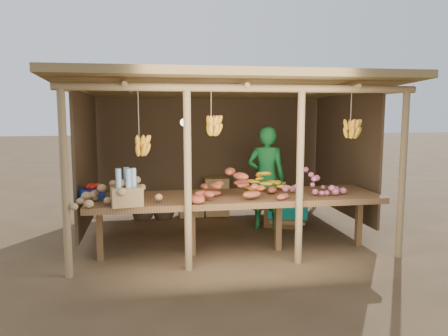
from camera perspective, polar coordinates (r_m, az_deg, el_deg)
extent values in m
plane|color=brown|center=(7.01, 0.00, -8.55)|extent=(60.00, 60.00, 0.00)
cylinder|color=#987A4E|center=(5.29, -20.05, -2.03)|extent=(0.09, 0.09, 2.20)
cylinder|color=#987A4E|center=(6.14, 22.28, -0.88)|extent=(0.09, 0.09, 2.20)
cylinder|color=#987A4E|center=(8.23, -16.42, 1.35)|extent=(0.09, 0.09, 2.20)
cylinder|color=#987A4E|center=(8.80, 11.89, 1.86)|extent=(0.09, 0.09, 2.20)
cylinder|color=#987A4E|center=(5.22, -4.75, -1.71)|extent=(0.09, 0.09, 2.20)
cylinder|color=#987A4E|center=(5.52, 9.87, -1.30)|extent=(0.09, 0.09, 2.20)
cylinder|color=#987A4E|center=(5.27, 2.84, 10.39)|extent=(4.40, 0.09, 0.09)
cylinder|color=#987A4E|center=(8.22, -1.82, 9.31)|extent=(4.40, 0.09, 0.09)
cube|color=olive|center=(6.75, 0.00, 10.50)|extent=(4.70, 3.50, 0.28)
cube|color=#4B3823|center=(8.23, -1.77, 2.41)|extent=(4.20, 0.04, 1.98)
cube|color=#4B3823|center=(6.93, -17.49, 1.14)|extent=(0.04, 2.40, 1.98)
cube|color=#4B3823|center=(7.60, 15.39, 1.73)|extent=(0.04, 2.40, 1.98)
cube|color=brown|center=(5.92, 1.58, -3.95)|extent=(3.90, 1.05, 0.08)
cube|color=brown|center=(5.93, -15.92, -8.18)|extent=(0.08, 0.08, 0.72)
cube|color=brown|center=(5.92, -4.19, -7.94)|extent=(0.08, 0.08, 0.72)
cube|color=brown|center=(6.15, 7.10, -7.39)|extent=(0.08, 0.08, 0.72)
cube|color=brown|center=(6.60, 17.19, -6.66)|extent=(0.08, 0.08, 0.72)
cylinder|color=navy|center=(5.97, -16.91, -3.18)|extent=(0.36, 0.36, 0.13)
cube|color=olive|center=(5.38, -12.59, -3.60)|extent=(0.41, 0.34, 0.23)
imported|color=#197431|center=(7.16, 5.53, -1.30)|extent=(0.71, 0.57, 1.69)
cube|color=brown|center=(7.51, 7.66, -5.42)|extent=(0.72, 0.67, 0.54)
cube|color=#0D907F|center=(7.45, 7.70, -3.21)|extent=(0.80, 0.75, 0.05)
cube|color=olive|center=(8.12, -0.99, -4.93)|extent=(0.44, 0.36, 0.35)
cube|color=olive|center=(8.05, -0.99, -2.50)|extent=(0.44, 0.36, 0.35)
cube|color=olive|center=(8.06, -4.37, -5.04)|extent=(0.44, 0.36, 0.35)
ellipsoid|color=#4B3823|center=(7.97, -10.56, -4.94)|extent=(0.41, 0.41, 0.55)
ellipsoid|color=#4B3823|center=(7.97, -7.89, -4.88)|extent=(0.41, 0.41, 0.55)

